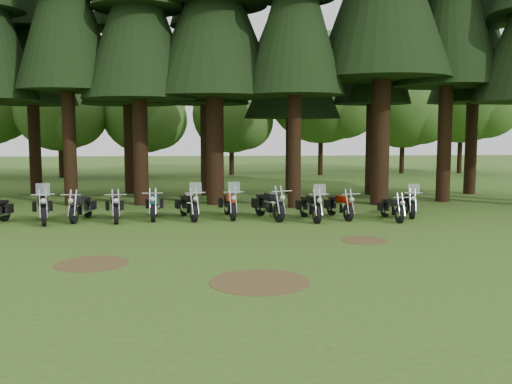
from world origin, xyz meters
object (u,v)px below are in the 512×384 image
(motorcycle_3, at_px, (115,208))
(motorcycle_4, at_px, (154,206))
(motorcycle_1, at_px, (43,209))
(motorcycle_5, at_px, (189,206))
(motorcycle_8, at_px, (310,207))
(motorcycle_11, at_px, (409,204))
(motorcycle_6, at_px, (230,205))
(motorcycle_10, at_px, (392,209))
(motorcycle_2, at_px, (81,208))
(motorcycle_7, at_px, (269,206))
(motorcycle_9, at_px, (340,206))

(motorcycle_3, relative_size, motorcycle_4, 0.99)
(motorcycle_1, height_order, motorcycle_3, motorcycle_1)
(motorcycle_1, xyz_separation_m, motorcycle_3, (2.50, 0.26, -0.04))
(motorcycle_5, xyz_separation_m, motorcycle_8, (4.47, -0.61, -0.01))
(motorcycle_3, relative_size, motorcycle_11, 1.04)
(motorcycle_1, height_order, motorcycle_6, motorcycle_1)
(motorcycle_4, bearing_deg, motorcycle_1, -173.47)
(motorcycle_4, xyz_separation_m, motorcycle_10, (8.76, -1.01, -0.05))
(motorcycle_3, bearing_deg, motorcycle_8, -14.49)
(motorcycle_2, relative_size, motorcycle_3, 1.00)
(motorcycle_2, xyz_separation_m, motorcycle_4, (2.62, 0.22, 0.01))
(motorcycle_3, xyz_separation_m, motorcycle_7, (5.64, 0.06, 0.03))
(motorcycle_1, height_order, motorcycle_4, motorcycle_1)
(motorcycle_7, bearing_deg, motorcycle_4, 156.28)
(motorcycle_3, xyz_separation_m, motorcycle_11, (11.07, 0.34, -0.02))
(motorcycle_1, bearing_deg, motorcycle_2, 2.92)
(motorcycle_2, distance_m, motorcycle_11, 12.34)
(motorcycle_6, distance_m, motorcycle_11, 6.89)
(motorcycle_7, bearing_deg, motorcycle_2, 159.95)
(motorcycle_5, relative_size, motorcycle_6, 1.00)
(motorcycle_5, distance_m, motorcycle_11, 8.42)
(motorcycle_10, bearing_deg, motorcycle_3, 172.15)
(motorcycle_10, bearing_deg, motorcycle_8, 171.49)
(motorcycle_2, bearing_deg, motorcycle_9, 4.31)
(motorcycle_4, relative_size, motorcycle_11, 1.05)
(motorcycle_3, relative_size, motorcycle_8, 0.97)
(motorcycle_6, bearing_deg, motorcycle_2, 176.05)
(motorcycle_6, relative_size, motorcycle_7, 1.00)
(motorcycle_9, bearing_deg, motorcycle_11, -5.40)
(motorcycle_6, xyz_separation_m, motorcycle_10, (5.93, -1.05, -0.07))
(motorcycle_4, distance_m, motorcycle_5, 1.31)
(motorcycle_2, distance_m, motorcycle_4, 2.63)
(motorcycle_2, bearing_deg, motorcycle_3, -3.53)
(motorcycle_11, bearing_deg, motorcycle_10, -125.64)
(motorcycle_2, xyz_separation_m, motorcycle_7, (6.91, -0.14, 0.04))
(motorcycle_4, relative_size, motorcycle_8, 0.98)
(motorcycle_3, height_order, motorcycle_10, motorcycle_3)
(motorcycle_4, relative_size, motorcycle_9, 1.06)
(motorcycle_1, distance_m, motorcycle_6, 6.73)
(motorcycle_5, relative_size, motorcycle_11, 1.07)
(motorcycle_1, relative_size, motorcycle_8, 1.03)
(motorcycle_8, bearing_deg, motorcycle_6, 156.31)
(motorcycle_2, xyz_separation_m, motorcycle_11, (12.34, 0.14, -0.01))
(motorcycle_2, relative_size, motorcycle_11, 1.03)
(motorcycle_11, bearing_deg, motorcycle_3, -168.09)
(motorcycle_7, xyz_separation_m, motorcycle_11, (5.43, 0.28, -0.05))
(motorcycle_6, height_order, motorcycle_11, motorcycle_6)
(motorcycle_8, bearing_deg, motorcycle_9, 10.90)
(motorcycle_3, height_order, motorcycle_6, motorcycle_6)
(motorcycle_2, height_order, motorcycle_6, motorcycle_6)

